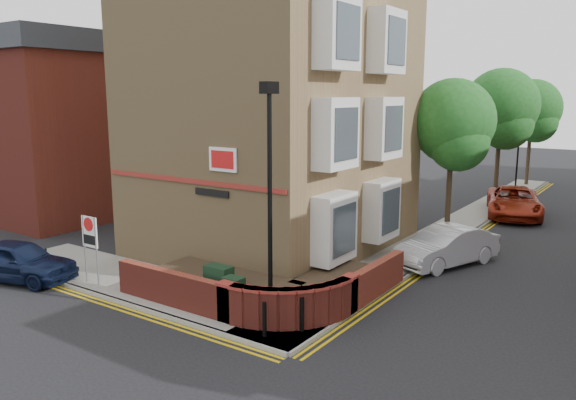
{
  "coord_description": "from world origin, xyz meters",
  "views": [
    {
      "loc": [
        9.99,
        -10.17,
        6.1
      ],
      "look_at": [
        0.24,
        4.0,
        2.87
      ],
      "focal_mm": 35.0,
      "sensor_mm": 36.0,
      "label": 1
    }
  ],
  "objects_px": {
    "zone_sign": "(90,237)",
    "silver_car_near": "(446,247)",
    "lamppost": "(270,204)",
    "utility_cabinet_large": "(219,286)",
    "navy_hatchback": "(18,261)"
  },
  "relations": [
    {
      "from": "utility_cabinet_large",
      "to": "zone_sign",
      "type": "distance_m",
      "value": 4.86
    },
    {
      "from": "utility_cabinet_large",
      "to": "navy_hatchback",
      "type": "height_order",
      "value": "navy_hatchback"
    },
    {
      "from": "lamppost",
      "to": "silver_car_near",
      "type": "bearing_deg",
      "value": 76.0
    },
    {
      "from": "utility_cabinet_large",
      "to": "zone_sign",
      "type": "xyz_separation_m",
      "value": [
        -4.7,
        -0.8,
        0.92
      ]
    },
    {
      "from": "zone_sign",
      "to": "navy_hatchback",
      "type": "distance_m",
      "value": 2.91
    },
    {
      "from": "lamppost",
      "to": "zone_sign",
      "type": "xyz_separation_m",
      "value": [
        -6.6,
        -0.7,
        -1.7
      ]
    },
    {
      "from": "utility_cabinet_large",
      "to": "navy_hatchback",
      "type": "relative_size",
      "value": 0.3
    },
    {
      "from": "lamppost",
      "to": "utility_cabinet_large",
      "type": "bearing_deg",
      "value": 176.99
    },
    {
      "from": "lamppost",
      "to": "navy_hatchback",
      "type": "relative_size",
      "value": 1.57
    },
    {
      "from": "lamppost",
      "to": "silver_car_near",
      "type": "distance_m",
      "value": 8.68
    },
    {
      "from": "utility_cabinet_large",
      "to": "zone_sign",
      "type": "bearing_deg",
      "value": -170.31
    },
    {
      "from": "zone_sign",
      "to": "silver_car_near",
      "type": "xyz_separation_m",
      "value": [
        8.6,
        8.73,
        -0.94
      ]
    },
    {
      "from": "lamppost",
      "to": "silver_car_near",
      "type": "height_order",
      "value": "lamppost"
    },
    {
      "from": "utility_cabinet_large",
      "to": "navy_hatchback",
      "type": "distance_m",
      "value": 7.48
    },
    {
      "from": "silver_car_near",
      "to": "lamppost",
      "type": "bearing_deg",
      "value": -82.37
    }
  ]
}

